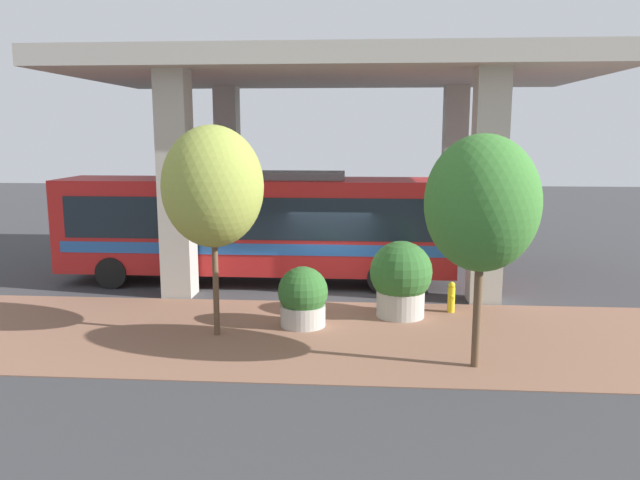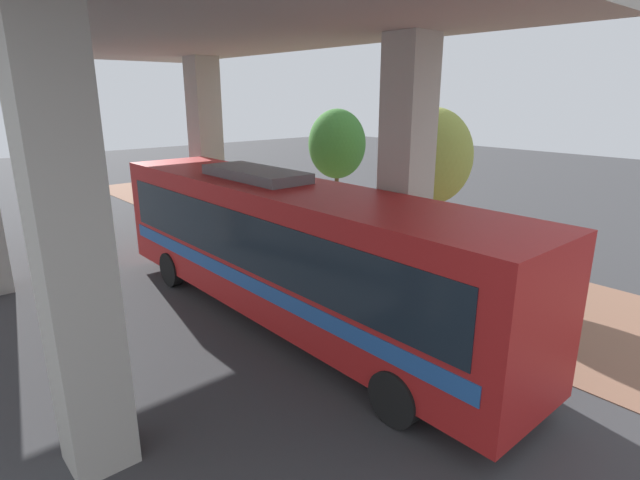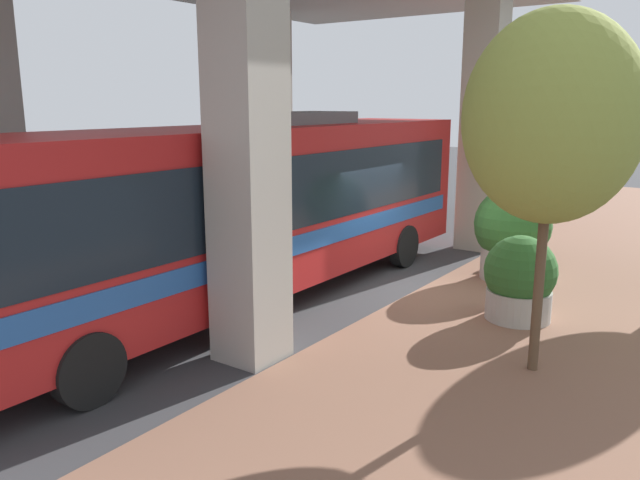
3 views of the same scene
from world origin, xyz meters
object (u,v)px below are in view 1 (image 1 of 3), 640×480
planter_front (303,298)px  street_tree_far (482,204)px  street_tree_near (213,187)px  bus (256,223)px  planter_middle (401,279)px  fire_hydrant (451,297)px

planter_front → street_tree_far: (-2.52, -3.89, 2.72)m
street_tree_near → planter_front: bearing=-66.1°
bus → planter_middle: bus is taller
planter_middle → street_tree_far: street_tree_far is taller
planter_middle → street_tree_far: (-3.52, -1.38, 2.42)m
fire_hydrant → planter_middle: planter_middle is taller
planter_middle → street_tree_near: bearing=112.7°
planter_front → street_tree_near: bearing=113.9°
bus → street_tree_far: street_tree_far is taller
planter_front → street_tree_far: 5.37m
street_tree_near → bus: bearing=-0.4°
fire_hydrant → planter_front: (-1.48, 3.91, 0.30)m
street_tree_near → street_tree_far: bearing=-105.4°
fire_hydrant → planter_middle: 1.60m
street_tree_near → street_tree_far: 6.12m
fire_hydrant → street_tree_near: 7.13m
bus → planter_middle: bearing=-128.4°
street_tree_far → planter_front: bearing=57.1°
bus → planter_middle: size_ratio=6.15×
bus → fire_hydrant: size_ratio=14.52×
fire_hydrant → street_tree_near: (-2.37, 5.93, 3.18)m
planter_front → street_tree_near: 3.62m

